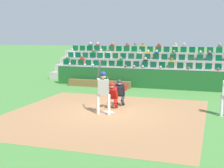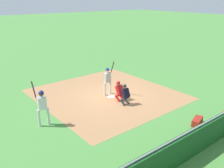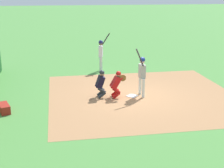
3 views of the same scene
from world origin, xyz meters
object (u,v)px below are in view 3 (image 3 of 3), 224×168
(home_plate_marker, at_px, (132,96))
(on_deck_batter, at_px, (101,52))
(batter_at_plate, at_px, (142,72))
(equipment_duffel_bag, at_px, (4,108))
(home_plate_umpire, at_px, (101,82))
(catcher_crouching, at_px, (117,83))

(home_plate_marker, xyz_separation_m, on_deck_batter, (-4.96, -0.83, 1.17))
(batter_at_plate, relative_size, equipment_duffel_bag, 2.77)
(home_plate_marker, bearing_deg, equipment_duffel_bag, -78.17)
(home_plate_umpire, height_order, on_deck_batter, on_deck_batter)
(batter_at_plate, distance_m, catcher_crouching, 1.26)
(batter_at_plate, bearing_deg, catcher_crouching, -89.74)
(batter_at_plate, relative_size, home_plate_umpire, 1.77)
(batter_at_plate, height_order, equipment_duffel_bag, batter_at_plate)
(home_plate_marker, bearing_deg, catcher_crouching, -85.88)
(equipment_duffel_bag, xyz_separation_m, on_deck_batter, (-6.13, 4.76, 1.01))
(catcher_crouching, height_order, equipment_duffel_bag, catcher_crouching)
(catcher_crouching, bearing_deg, on_deck_batter, -179.09)
(batter_at_plate, height_order, on_deck_batter, batter_at_plate)
(home_plate_marker, relative_size, batter_at_plate, 0.19)
(home_plate_umpire, distance_m, on_deck_batter, 4.93)
(on_deck_batter, bearing_deg, batter_at_plate, 14.09)
(catcher_crouching, height_order, on_deck_batter, on_deck_batter)
(home_plate_umpire, xyz_separation_m, on_deck_batter, (-4.87, 0.63, 0.48))
(home_plate_umpire, bearing_deg, home_plate_marker, 86.46)
(equipment_duffel_bag, bearing_deg, home_plate_umpire, 88.64)
(home_plate_marker, distance_m, batter_at_plate, 1.23)
(catcher_crouching, bearing_deg, home_plate_umpire, -101.53)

